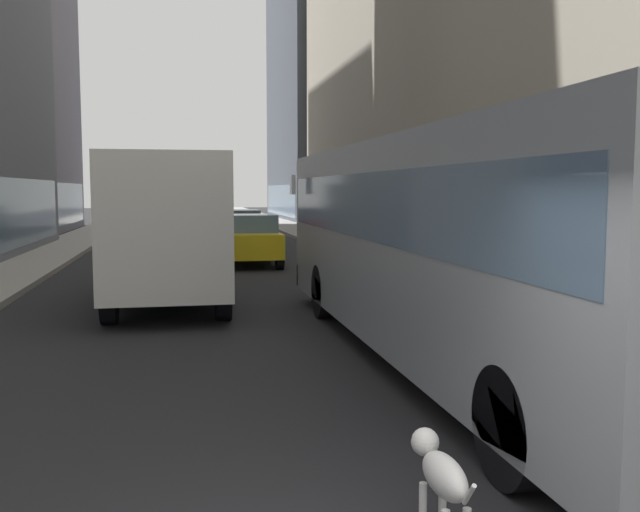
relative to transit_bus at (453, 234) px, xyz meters
name	(u,v)px	position (x,y,z in m)	size (l,w,h in m)	color
ground_plane	(200,234)	(-2.80, 29.19, -1.78)	(120.00, 120.00, 0.00)	#232326
sidewalk_left	(89,234)	(-8.50, 29.19, -1.70)	(2.40, 110.00, 0.15)	#9E9991
sidewalk_right	(303,232)	(2.90, 29.19, -1.70)	(2.40, 110.00, 0.15)	gray
building_right_mid	(437,4)	(9.10, 25.35, 9.97)	(9.13, 23.90, 23.52)	#B2A893
transit_bus	(453,234)	(0.00, 0.00, 0.00)	(2.78, 11.53, 3.05)	#999EA3
car_red_coupe	(175,226)	(-4.00, 21.71, -0.95)	(1.94, 4.61, 1.62)	red
car_yellow_taxi	(250,239)	(-1.60, 13.18, -0.96)	(1.73, 3.96, 1.62)	yellow
car_black_suv	(237,230)	(-1.60, 18.54, -0.96)	(1.82, 4.25, 1.62)	black
car_silver_sedan	(177,217)	(-4.00, 32.12, -0.96)	(1.74, 4.44, 1.62)	#B7BABF
box_truck	(168,224)	(-4.00, 6.26, -0.11)	(2.30, 7.50, 3.05)	silver
dalmatian_dog	(441,474)	(-2.05, -4.97, -1.26)	(0.22, 0.96, 0.72)	white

